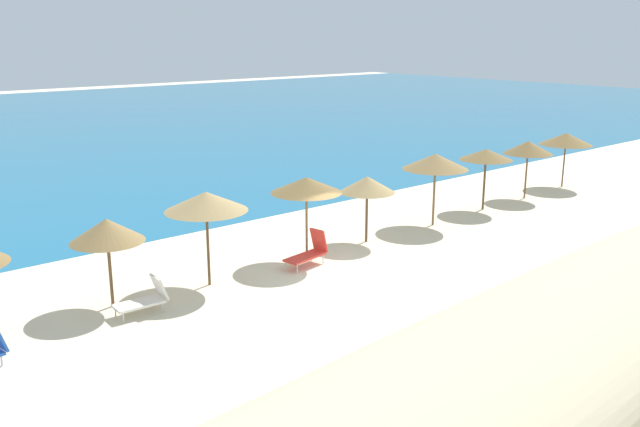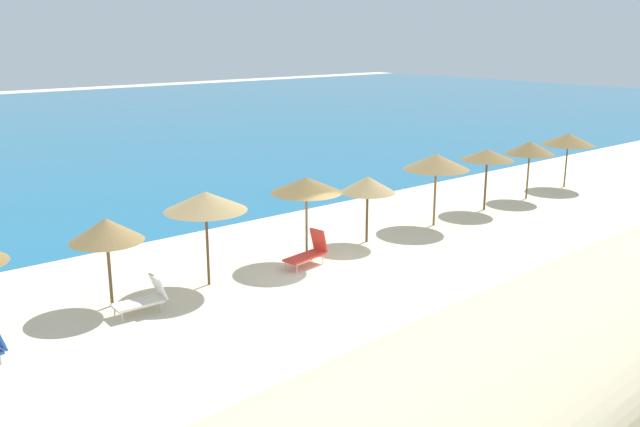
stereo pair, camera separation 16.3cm
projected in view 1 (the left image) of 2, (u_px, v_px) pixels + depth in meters
The scene contains 12 objects.
ground_plane at pixel (351, 276), 21.56m from camera, with size 160.00×160.00×0.00m, color beige.
dune_ridge at pixel (550, 353), 13.96m from camera, with size 54.03×4.77×2.24m, color beige.
beach_umbrella_3 at pixel (107, 230), 18.65m from camera, with size 2.03×2.03×2.55m.
beach_umbrella_4 at pixel (206, 202), 20.19m from camera, with size 2.47×2.47×2.90m.
beach_umbrella_5 at pixel (306, 185), 22.48m from camera, with size 2.37×2.37×2.85m.
beach_umbrella_6 at pixel (367, 185), 24.60m from camera, with size 2.02×2.02×2.44m.
beach_umbrella_7 at pixel (435, 162), 26.66m from camera, with size 2.57×2.57×2.87m.
beach_umbrella_8 at pixel (486, 155), 29.09m from camera, with size 2.25×2.25×2.64m.
beach_umbrella_9 at pixel (528, 148), 31.10m from camera, with size 2.22×2.22×2.66m.
beach_umbrella_10 at pixel (566, 139), 33.47m from camera, with size 2.51×2.51×2.68m.
lounge_chair_1 at pixel (145, 299), 18.67m from camera, with size 1.46×0.71×0.99m.
lounge_chair_2 at pixel (309, 252), 22.47m from camera, with size 1.67×0.84×1.15m.
Camera 1 is at (-13.90, -14.87, 7.45)m, focal length 38.52 mm.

